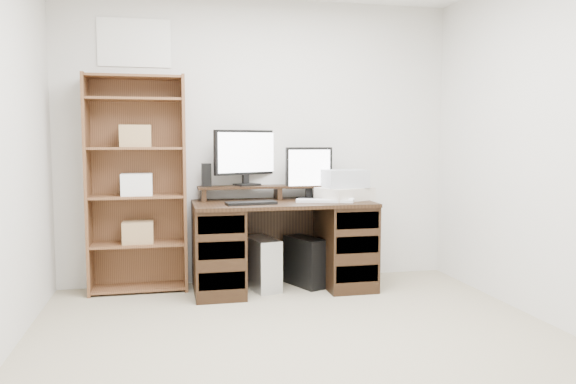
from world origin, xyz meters
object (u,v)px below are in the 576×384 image
object	(u,v)px
bookshelf	(137,182)
monitor_small	(309,171)
monitor_wide	(246,155)
tower_silver	(262,263)
printer	(345,194)
tower_black	(305,262)
desk	(283,244)

from	to	relation	value
bookshelf	monitor_small	bearing A→B (deg)	-2.70
monitor_wide	tower_silver	size ratio (longest dim) A/B	1.31
printer	tower_black	xyz separation A→B (m)	(-0.34, 0.05, -0.59)
monitor_wide	monitor_small	xyz separation A→B (m)	(0.54, -0.12, -0.14)
desk	printer	distance (m)	0.69
desk	monitor_small	world-z (taller)	monitor_small
bookshelf	desk	bearing A→B (deg)	-10.09
desk	printer	xyz separation A→B (m)	(0.55, 0.01, 0.41)
desk	monitor_small	distance (m)	0.68
monitor_small	bookshelf	distance (m)	1.47
printer	tower_silver	bearing A→B (deg)	153.24
monitor_small	tower_black	size ratio (longest dim) A/B	0.99
bookshelf	tower_silver	bearing A→B (deg)	-9.73
desk	monitor_wide	bearing A→B (deg)	136.78
monitor_small	tower_silver	size ratio (longest dim) A/B	1.04
printer	bookshelf	bearing A→B (deg)	148.68
tower_black	tower_silver	bearing A→B (deg)	161.29
tower_black	monitor_small	bearing A→B (deg)	35.78
printer	tower_silver	world-z (taller)	printer
printer	bookshelf	xyz separation A→B (m)	(-1.75, 0.20, 0.11)
tower_silver	tower_black	xyz separation A→B (m)	(0.39, 0.02, -0.01)
monitor_wide	printer	bearing A→B (deg)	-40.73
tower_silver	tower_black	distance (m)	0.39
bookshelf	printer	bearing A→B (deg)	-6.53
monitor_wide	tower_black	world-z (taller)	monitor_wide
desk	tower_silver	bearing A→B (deg)	167.83
monitor_wide	tower_black	bearing A→B (deg)	-46.14
desk	monitor_small	xyz separation A→B (m)	(0.27, 0.14, 0.61)
desk	monitor_wide	world-z (taller)	monitor_wide
desk	tower_silver	world-z (taller)	desk
monitor_wide	bookshelf	bearing A→B (deg)	158.81
tower_black	monitor_wide	bearing A→B (deg)	135.72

